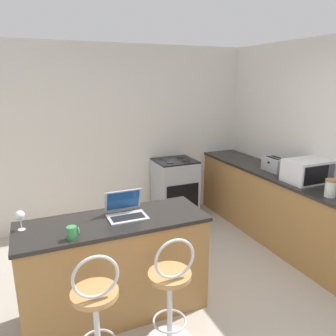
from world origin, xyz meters
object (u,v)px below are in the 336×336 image
bar_stool_near (97,317)px  toaster (275,164)px  wine_glass_short (20,216)px  mug_green (72,233)px  stove_range (175,189)px  storage_jar (331,188)px  microwave (307,171)px  bar_stool_far (171,296)px  laptop (126,209)px

bar_stool_near → toaster: (2.64, 1.28, 0.55)m
wine_glass_short → mug_green: size_ratio=1.60×
stove_range → storage_jar: 2.30m
bar_stool_near → toaster: toaster is taller
wine_glass_short → mug_green: bearing=-42.2°
microwave → wine_glass_short: bearing=-178.8°
bar_stool_near → mug_green: mug_green is taller
wine_glass_short → bar_stool_far: bearing=-33.8°
stove_range → microwave: bearing=-58.0°
bar_stool_far → storage_jar: storage_jar is taller
microwave → wine_glass_short: microwave is taller
laptop → wine_glass_short: 0.86m
storage_jar → bar_stool_far: bearing=-172.2°
toaster → mug_green: size_ratio=3.04×
storage_jar → wine_glass_short: storage_jar is taller
bar_stool_far → bar_stool_near: bearing=180.0°
laptop → toaster: 2.32m
bar_stool_near → storage_jar: (2.51, 0.27, 0.56)m
laptop → microwave: (2.26, 0.12, 0.08)m
wine_glass_short → mug_green: (0.36, -0.33, -0.07)m
bar_stool_near → laptop: bearing=56.7°
toaster → microwave: bearing=-86.7°
bar_stool_near → wine_glass_short: 1.00m
storage_jar → wine_glass_short: size_ratio=1.13×
storage_jar → laptop: bearing=170.0°
bar_stool_far → mug_green: 0.91m
toaster → wine_glass_short: size_ratio=1.90×
stove_range → toaster: bearing=-47.9°
microwave → wine_glass_short: size_ratio=3.01×
laptop → wine_glass_short: laptop is taller
bar_stool_far → microwave: bearing=19.8°
bar_stool_near → toaster: bearing=25.7°
bar_stool_far → microwave: size_ratio=2.00×
stove_range → mug_green: 2.70m
bar_stool_far → wine_glass_short: size_ratio=6.04×
wine_glass_short → stove_range: bearing=38.0°
stove_range → mug_green: size_ratio=9.05×
mug_green → microwave: bearing=8.1°
wine_glass_short → toaster: bearing=10.8°
bar_stool_near → storage_jar: storage_jar is taller
bar_stool_near → microwave: 2.84m
laptop → wine_glass_short: (-0.86, 0.05, 0.07)m
toaster → wine_glass_short: toaster is taller
bar_stool_far → toaster: bearing=31.7°
storage_jar → mug_green: bearing=177.9°
microwave → toaster: 0.52m
storage_jar → toaster: bearing=82.1°
laptop → bar_stool_far: bearing=-75.6°
laptop → storage_jar: (2.09, -0.37, 0.04)m
laptop → storage_jar: size_ratio=1.81×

